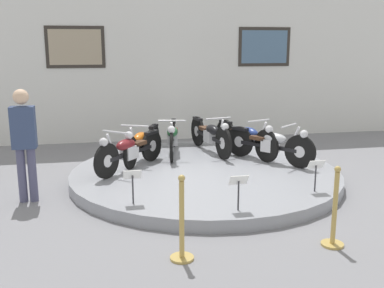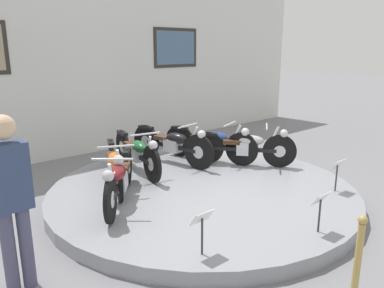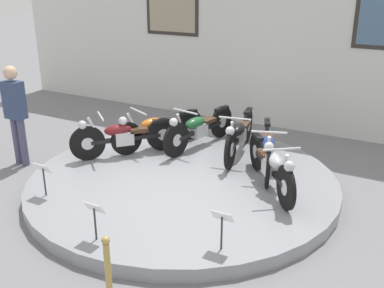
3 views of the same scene
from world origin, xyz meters
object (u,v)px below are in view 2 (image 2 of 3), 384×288
at_px(motorcycle_orange, 115,164).
at_px(motorcycle_black, 173,143).
at_px(motorcycle_maroon, 119,178).
at_px(info_placard_front_centre, 320,204).
at_px(info_placard_front_left, 202,223).
at_px(visitor_standing, 11,194).
at_px(motorcycle_green, 137,151).
at_px(info_placard_front_right, 337,169).
at_px(motorcycle_blue, 211,142).
at_px(stanchion_post_left_of_entry, 354,287).
at_px(motorcycle_silver, 245,146).

xyz_separation_m(motorcycle_orange, motorcycle_black, (1.47, 0.39, 0.02)).
distance_m(motorcycle_maroon, info_placard_front_centre, 2.73).
height_order(info_placard_front_left, visitor_standing, visitor_standing).
bearing_deg(motorcycle_green, visitor_standing, -144.30).
relative_size(info_placard_front_left, info_placard_front_right, 1.00).
bearing_deg(info_placard_front_right, info_placard_front_centre, -158.72).
distance_m(motorcycle_maroon, motorcycle_green, 1.39).
relative_size(info_placard_front_centre, info_placard_front_right, 1.00).
distance_m(motorcycle_blue, stanchion_post_left_of_entry, 4.40).
height_order(motorcycle_black, info_placard_front_left, motorcycle_black).
relative_size(motorcycle_black, info_placard_front_left, 3.88).
distance_m(motorcycle_orange, motorcycle_green, 0.77).
distance_m(motorcycle_maroon, motorcycle_blue, 2.50).
distance_m(motorcycle_blue, info_placard_front_centre, 3.18).
xyz_separation_m(motorcycle_maroon, info_placard_front_left, (-0.06, -1.81, -0.01)).
height_order(motorcycle_green, info_placard_front_right, motorcycle_green).
bearing_deg(visitor_standing, info_placard_front_left, -30.93).
bearing_deg(info_placard_front_right, motorcycle_black, 109.66).
distance_m(motorcycle_black, motorcycle_silver, 1.39).
height_order(motorcycle_maroon, motorcycle_green, motorcycle_green).
bearing_deg(motorcycle_green, motorcycle_black, 0.15).
distance_m(motorcycle_maroon, info_placard_front_right, 3.31).
xyz_separation_m(motorcycle_blue, info_placard_front_left, (-2.48, -2.44, -0.02)).
xyz_separation_m(motorcycle_silver, stanchion_post_left_of_entry, (-2.31, -3.27, -0.23)).
xyz_separation_m(motorcycle_green, info_placard_front_left, (-1.01, -2.82, -0.01)).
distance_m(motorcycle_blue, visitor_standing, 4.36).
bearing_deg(stanchion_post_left_of_entry, motorcycle_silver, 54.82).
xyz_separation_m(motorcycle_orange, info_placard_front_centre, (1.07, -2.99, -0.00)).
bearing_deg(info_placard_front_left, visitor_standing, 149.07).
height_order(motorcycle_silver, info_placard_front_centre, motorcycle_silver).
bearing_deg(info_placard_front_centre, info_placard_front_right, 21.28).
distance_m(motorcycle_maroon, motorcycle_black, 2.03).
relative_size(motorcycle_green, info_placard_front_left, 3.82).
bearing_deg(motorcycle_blue, visitor_standing, -159.94).
relative_size(info_placard_front_centre, visitor_standing, 0.29).
distance_m(motorcycle_blue, info_placard_front_right, 2.47).
height_order(motorcycle_orange, info_placard_front_centre, motorcycle_orange).
bearing_deg(motorcycle_green, info_placard_front_centre, -83.15).
bearing_deg(motorcycle_maroon, motorcycle_silver, -0.01).
relative_size(info_placard_front_centre, stanchion_post_left_of_entry, 0.50).
bearing_deg(motorcycle_maroon, info_placard_front_left, -91.75).
bearing_deg(info_placard_front_centre, motorcycle_maroon, 119.87).
distance_m(info_placard_front_centre, info_placard_front_right, 1.52).
bearing_deg(motorcycle_orange, info_placard_front_right, -44.49).
distance_m(motorcycle_green, motorcycle_black, 0.81).
xyz_separation_m(motorcycle_maroon, motorcycle_blue, (2.42, 0.63, 0.01)).
relative_size(motorcycle_orange, motorcycle_blue, 0.96).
bearing_deg(visitor_standing, info_placard_front_centre, -26.59).
bearing_deg(motorcycle_black, info_placard_front_left, -122.77).
bearing_deg(stanchion_post_left_of_entry, motorcycle_black, 72.45).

